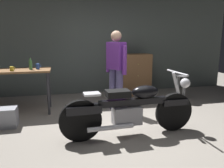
{
  "coord_description": "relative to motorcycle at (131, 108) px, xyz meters",
  "views": [
    {
      "loc": [
        -0.93,
        -3.46,
        1.54
      ],
      "look_at": [
        0.03,
        0.7,
        0.65
      ],
      "focal_mm": 36.14,
      "sensor_mm": 36.0,
      "label": 1
    }
  ],
  "objects": [
    {
      "name": "back_wall",
      "position": [
        -0.12,
        3.04,
        1.1
      ],
      "size": [
        8.0,
        0.12,
        3.1
      ],
      "primitive_type": "cube",
      "color": "#56605B",
      "rests_on": "ground_plane"
    },
    {
      "name": "storage_bin",
      "position": [
        -2.05,
        0.83,
        -0.28
      ],
      "size": [
        0.44,
        0.32,
        0.34
      ],
      "primitive_type": "cube",
      "color": "gray",
      "rests_on": "ground_plane"
    },
    {
      "name": "wooden_dresser",
      "position": [
        0.93,
        2.54,
        0.1
      ],
      "size": [
        0.8,
        0.47,
        1.1
      ],
      "color": "brown",
      "rests_on": "ground_plane"
    },
    {
      "name": "person_standing",
      "position": [
        0.1,
        1.36,
        0.48
      ],
      "size": [
        0.38,
        0.5,
        1.67
      ],
      "rotation": [
        0.0,
        0.0,
        2.11
      ],
      "color": "#564E7E",
      "rests_on": "ground_plane"
    },
    {
      "name": "mug_blue_enamel",
      "position": [
        -1.49,
        1.56,
        0.51
      ],
      "size": [
        0.11,
        0.07,
        0.11
      ],
      "color": "#2D51AD",
      "rests_on": "workbench"
    },
    {
      "name": "shop_stool",
      "position": [
        1.8,
        1.63,
        0.05
      ],
      "size": [
        0.32,
        0.32,
        0.64
      ],
      "color": "#B2B2B7",
      "rests_on": "ground_plane"
    },
    {
      "name": "workbench",
      "position": [
        -1.9,
        1.58,
        0.34
      ],
      "size": [
        1.3,
        0.64,
        0.9
      ],
      "color": "brown",
      "rests_on": "ground_plane"
    },
    {
      "name": "ground_plane",
      "position": [
        -0.12,
        0.24,
        -0.45
      ],
      "size": [
        12.0,
        12.0,
        0.0
      ],
      "primitive_type": "plane",
      "color": "gray"
    },
    {
      "name": "mug_yellow_tall",
      "position": [
        -1.96,
        1.41,
        0.49
      ],
      "size": [
        0.1,
        0.07,
        0.09
      ],
      "color": "yellow",
      "rests_on": "workbench"
    },
    {
      "name": "motorcycle",
      "position": [
        0.0,
        0.0,
        0.0
      ],
      "size": [
        2.19,
        0.6,
        1.0
      ],
      "rotation": [
        0.0,
        0.0,
        0.04
      ],
      "color": "black",
      "rests_on": "ground_plane"
    },
    {
      "name": "bottle",
      "position": [
        -1.63,
        1.53,
        0.55
      ],
      "size": [
        0.06,
        0.06,
        0.24
      ],
      "color": "#4C8C4C",
      "rests_on": "workbench"
    }
  ]
}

